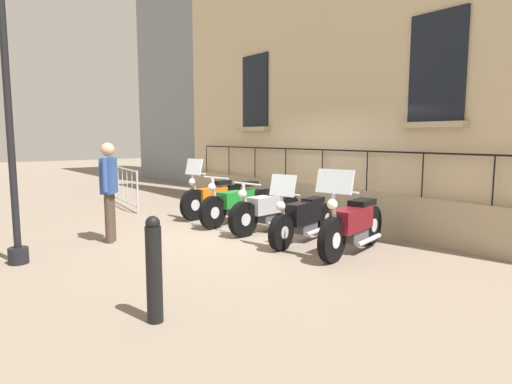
% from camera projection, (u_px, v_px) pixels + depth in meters
% --- Properties ---
extents(ground_plane, '(60.00, 60.00, 0.00)m').
position_uv_depth(ground_plane, '(245.00, 234.00, 8.44)').
color(ground_plane, gray).
extents(building_facade, '(0.82, 11.39, 7.83)m').
position_uv_depth(building_facade, '(338.00, 46.00, 9.48)').
color(building_facade, '#C6B28E').
rests_on(building_facade, ground_plane).
extents(motorcycle_orange, '(1.94, 0.67, 1.38)m').
position_uv_depth(motorcycle_orange, '(213.00, 198.00, 10.27)').
color(motorcycle_orange, black).
rests_on(motorcycle_orange, ground_plane).
extents(motorcycle_green, '(2.15, 0.77, 1.05)m').
position_uv_depth(motorcycle_green, '(237.00, 203.00, 9.47)').
color(motorcycle_green, black).
rests_on(motorcycle_green, ground_plane).
extents(motorcycle_silver, '(1.95, 0.69, 1.01)m').
position_uv_depth(motorcycle_silver, '(266.00, 211.00, 8.65)').
color(motorcycle_silver, black).
rests_on(motorcycle_silver, ground_plane).
extents(motorcycle_black, '(2.10, 0.83, 1.25)m').
position_uv_depth(motorcycle_black, '(304.00, 218.00, 7.82)').
color(motorcycle_black, black).
rests_on(motorcycle_black, ground_plane).
extents(motorcycle_maroon, '(2.05, 0.83, 1.38)m').
position_uv_depth(motorcycle_maroon, '(353.00, 225.00, 7.05)').
color(motorcycle_maroon, black).
rests_on(motorcycle_maroon, ground_plane).
extents(lamppost, '(0.30, 1.00, 4.87)m').
position_uv_depth(lamppost, '(3.00, 25.00, 6.08)').
color(lamppost, black).
rests_on(lamppost, ground_plane).
extents(crowd_barrier, '(0.36, 2.43, 1.05)m').
position_uv_depth(crowd_barrier, '(125.00, 186.00, 11.68)').
color(crowd_barrier, '#B7B7BF').
rests_on(crowd_barrier, ground_plane).
extents(bollard, '(0.16, 0.16, 1.09)m').
position_uv_depth(bollard, '(154.00, 269.00, 4.39)').
color(bollard, black).
rests_on(bollard, ground_plane).
extents(pedestrian_standing, '(0.39, 0.45, 1.76)m').
position_uv_depth(pedestrian_standing, '(109.00, 186.00, 7.72)').
color(pedestrian_standing, '#47382D').
rests_on(pedestrian_standing, ground_plane).
extents(distant_building, '(4.06, 7.72, 13.74)m').
position_uv_depth(distant_building, '(222.00, 13.00, 18.02)').
color(distant_building, gray).
rests_on(distant_building, ground_plane).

